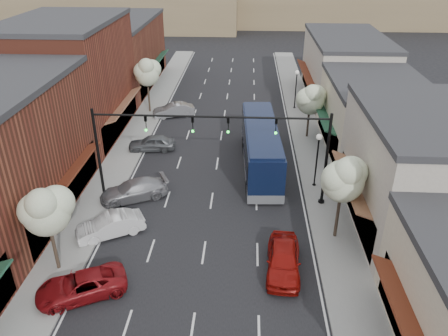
# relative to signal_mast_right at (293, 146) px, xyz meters

# --- Properties ---
(ground) EXTENTS (160.00, 160.00, 0.00)m
(ground) POSITION_rel_signal_mast_right_xyz_m (-5.62, -8.00, -4.62)
(ground) COLOR black
(ground) RESTS_ON ground
(sidewalk_left) EXTENTS (2.80, 73.00, 0.15)m
(sidewalk_left) POSITION_rel_signal_mast_right_xyz_m (-14.02, 10.50, -4.55)
(sidewalk_left) COLOR gray
(sidewalk_left) RESTS_ON ground
(sidewalk_right) EXTENTS (2.80, 73.00, 0.15)m
(sidewalk_right) POSITION_rel_signal_mast_right_xyz_m (2.78, 10.50, -4.55)
(sidewalk_right) COLOR gray
(sidewalk_right) RESTS_ON ground
(curb_left) EXTENTS (0.25, 73.00, 0.17)m
(curb_left) POSITION_rel_signal_mast_right_xyz_m (-12.62, 10.50, -4.55)
(curb_left) COLOR gray
(curb_left) RESTS_ON ground
(curb_right) EXTENTS (0.25, 73.00, 0.17)m
(curb_right) POSITION_rel_signal_mast_right_xyz_m (1.38, 10.50, -4.55)
(curb_right) COLOR gray
(curb_right) RESTS_ON ground
(bldg_left_midfar) EXTENTS (10.14, 14.10, 10.90)m
(bldg_left_midfar) POSITION_rel_signal_mast_right_xyz_m (-19.86, 12.00, 0.78)
(bldg_left_midfar) COLOR brown
(bldg_left_midfar) RESTS_ON ground
(bldg_left_far) EXTENTS (10.14, 18.10, 8.40)m
(bldg_left_far) POSITION_rel_signal_mast_right_xyz_m (-19.84, 28.00, -0.46)
(bldg_left_far) COLOR brown
(bldg_left_far) RESTS_ON ground
(bldg_right_midnear) EXTENTS (9.14, 12.10, 7.90)m
(bldg_right_midnear) POSITION_rel_signal_mast_right_xyz_m (8.10, -2.00, -0.72)
(bldg_right_midnear) COLOR #B6AC9C
(bldg_right_midnear) RESTS_ON ground
(bldg_right_midfar) EXTENTS (9.14, 12.10, 6.40)m
(bldg_right_midfar) POSITION_rel_signal_mast_right_xyz_m (8.08, 10.00, -1.46)
(bldg_right_midfar) COLOR beige
(bldg_right_midfar) RESTS_ON ground
(bldg_right_far) EXTENTS (9.14, 16.10, 7.40)m
(bldg_right_far) POSITION_rel_signal_mast_right_xyz_m (8.09, 24.00, -0.96)
(bldg_right_far) COLOR #B6AC9C
(bldg_right_far) RESTS_ON ground
(hill_near) EXTENTS (50.00, 20.00, 8.00)m
(hill_near) POSITION_rel_signal_mast_right_xyz_m (-30.62, 70.00, -0.62)
(hill_near) COLOR #7A6647
(hill_near) RESTS_ON ground
(signal_mast_right) EXTENTS (8.22, 0.46, 7.00)m
(signal_mast_right) POSITION_rel_signal_mast_right_xyz_m (0.00, 0.00, 0.00)
(signal_mast_right) COLOR black
(signal_mast_right) RESTS_ON ground
(signal_mast_left) EXTENTS (8.22, 0.46, 7.00)m
(signal_mast_left) POSITION_rel_signal_mast_right_xyz_m (-11.24, 0.00, 0.00)
(signal_mast_left) COLOR black
(signal_mast_left) RESTS_ON ground
(tree_right_near) EXTENTS (2.85, 2.65, 5.95)m
(tree_right_near) POSITION_rel_signal_mast_right_xyz_m (2.73, -4.05, -0.17)
(tree_right_near) COLOR #47382B
(tree_right_near) RESTS_ON ground
(tree_right_far) EXTENTS (2.85, 2.65, 5.43)m
(tree_right_far) POSITION_rel_signal_mast_right_xyz_m (2.73, 11.95, -0.63)
(tree_right_far) COLOR #47382B
(tree_right_far) RESTS_ON ground
(tree_left_near) EXTENTS (2.85, 2.65, 5.69)m
(tree_left_near) POSITION_rel_signal_mast_right_xyz_m (-13.87, -8.05, -0.40)
(tree_left_near) COLOR #47382B
(tree_left_near) RESTS_ON ground
(tree_left_far) EXTENTS (2.85, 2.65, 6.13)m
(tree_left_far) POSITION_rel_signal_mast_right_xyz_m (-13.87, 17.95, -0.02)
(tree_left_far) COLOR #47382B
(tree_left_far) RESTS_ON ground
(lamp_post_near) EXTENTS (0.44, 0.44, 4.44)m
(lamp_post_near) POSITION_rel_signal_mast_right_xyz_m (2.18, 2.50, -1.62)
(lamp_post_near) COLOR black
(lamp_post_near) RESTS_ON ground
(lamp_post_far) EXTENTS (0.44, 0.44, 4.44)m
(lamp_post_far) POSITION_rel_signal_mast_right_xyz_m (2.18, 20.00, -1.62)
(lamp_post_far) COLOR black
(lamp_post_far) RESTS_ON ground
(coach_bus) EXTENTS (3.29, 12.37, 3.74)m
(coach_bus) POSITION_rel_signal_mast_right_xyz_m (-1.98, 5.53, -2.67)
(coach_bus) COLOR black
(coach_bus) RESTS_ON ground
(red_hatchback) EXTENTS (2.23, 4.87, 1.62)m
(red_hatchback) POSITION_rel_signal_mast_right_xyz_m (-0.87, -7.38, -3.81)
(red_hatchback) COLOR maroon
(red_hatchback) RESTS_ON ground
(parked_car_a) EXTENTS (5.24, 4.05, 1.32)m
(parked_car_a) POSITION_rel_signal_mast_right_xyz_m (-11.82, -9.96, -3.96)
(parked_car_a) COLOR maroon
(parked_car_a) RESTS_ON ground
(parked_car_b) EXTENTS (4.53, 3.41, 1.43)m
(parked_car_b) POSITION_rel_signal_mast_right_xyz_m (-11.82, -4.50, -3.91)
(parked_car_b) COLOR silver
(parked_car_b) RESTS_ON ground
(parked_car_c) EXTENTS (5.37, 3.96, 1.45)m
(parked_car_c) POSITION_rel_signal_mast_right_xyz_m (-11.35, -0.00, -3.90)
(parked_car_c) COLOR #939398
(parked_car_c) RESTS_ON ground
(parked_car_d) EXTENTS (4.36, 2.18, 1.43)m
(parked_car_d) POSITION_rel_signal_mast_right_xyz_m (-11.71, 8.35, -3.91)
(parked_car_d) COLOR #525659
(parked_car_d) RESTS_ON ground
(parked_car_e) EXTENTS (4.67, 2.84, 1.45)m
(parked_car_e) POSITION_rel_signal_mast_right_xyz_m (-11.07, 16.89, -3.89)
(parked_car_e) COLOR #9F9FA4
(parked_car_e) RESTS_ON ground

